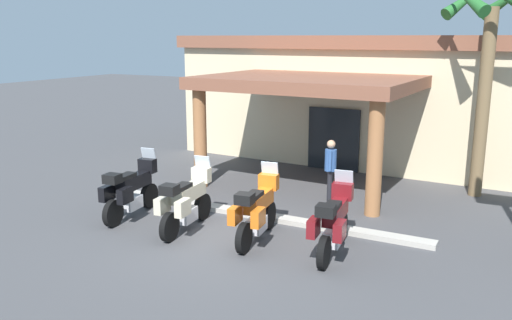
{
  "coord_description": "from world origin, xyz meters",
  "views": [
    {
      "loc": [
        5.8,
        -9.71,
        4.41
      ],
      "look_at": [
        -0.59,
        2.51,
        1.2
      ],
      "focal_mm": 37.22,
      "sensor_mm": 36.0,
      "label": 1
    }
  ],
  "objects": [
    {
      "name": "palm_tree_near_portico",
      "position": [
        4.63,
        6.04,
        4.39
      ],
      "size": [
        2.57,
        2.68,
        6.07
      ],
      "color": "brown",
      "rests_on": "ground_plane"
    },
    {
      "name": "motorcycle_maroon",
      "position": [
        2.44,
        0.16,
        0.7
      ],
      "size": [
        0.75,
        2.21,
        1.61
      ],
      "rotation": [
        0.0,
        0.0,
        1.68
      ],
      "color": "black",
      "rests_on": "ground_plane"
    },
    {
      "name": "curb_strip",
      "position": [
        -0.19,
        1.49,
        0.06
      ],
      "size": [
        9.0,
        0.36,
        0.12
      ],
      "primitive_type": "cube",
      "color": "#ADA89E",
      "rests_on": "ground_plane"
    },
    {
      "name": "ground_plane",
      "position": [
        0.0,
        0.0,
        0.0
      ],
      "size": [
        80.0,
        80.0,
        0.0
      ],
      "primitive_type": "plane",
      "color": "#424244"
    },
    {
      "name": "pedestrian",
      "position": [
        1.09,
        3.69,
        0.98
      ],
      "size": [
        0.32,
        0.51,
        1.69
      ],
      "rotation": [
        0.0,
        0.0,
        0.28
      ],
      "color": "black",
      "rests_on": "ground_plane"
    },
    {
      "name": "motel_building",
      "position": [
        0.12,
        10.07,
        2.27
      ],
      "size": [
        13.08,
        11.26,
        4.45
      ],
      "rotation": [
        0.0,
        0.0,
        -0.04
      ],
      "color": "beige",
      "rests_on": "ground_plane"
    },
    {
      "name": "motorcycle_cream",
      "position": [
        -1.06,
        -0.08,
        0.7
      ],
      "size": [
        0.74,
        2.21,
        1.61
      ],
      "rotation": [
        0.0,
        0.0,
        1.67
      ],
      "color": "black",
      "rests_on": "ground_plane"
    },
    {
      "name": "motorcycle_orange",
      "position": [
        0.69,
        0.1,
        0.7
      ],
      "size": [
        0.77,
        2.21,
        1.61
      ],
      "rotation": [
        0.0,
        0.0,
        1.69
      ],
      "color": "black",
      "rests_on": "ground_plane"
    },
    {
      "name": "motorcycle_black",
      "position": [
        -2.81,
        0.05,
        0.7
      ],
      "size": [
        0.74,
        2.21,
        1.61
      ],
      "rotation": [
        0.0,
        0.0,
        1.67
      ],
      "color": "black",
      "rests_on": "ground_plane"
    }
  ]
}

